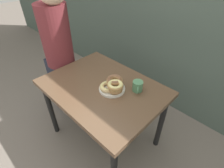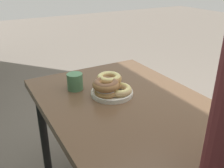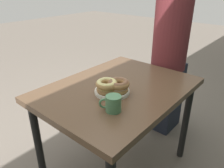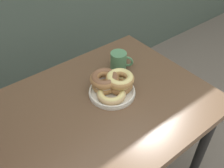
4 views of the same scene
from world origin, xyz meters
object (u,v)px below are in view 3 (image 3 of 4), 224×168
at_px(person_figure, 170,54).
at_px(dining_table, 118,98).
at_px(donut_plate, 112,87).
at_px(coffee_mug, 113,103).

bearing_deg(person_figure, dining_table, -1.10).
xyz_separation_m(dining_table, person_figure, (-0.69, 0.01, 0.15)).
bearing_deg(person_figure, donut_plate, 1.31).
height_order(coffee_mug, person_figure, person_figure).
relative_size(dining_table, coffee_mug, 9.55).
height_order(dining_table, donut_plate, donut_plate).
height_order(donut_plate, person_figure, person_figure).
relative_size(dining_table, donut_plate, 4.19).
bearing_deg(dining_table, person_figure, 178.90).
relative_size(dining_table, person_figure, 0.69).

